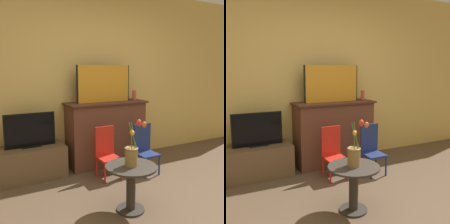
% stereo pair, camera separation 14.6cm
% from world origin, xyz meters
% --- Properties ---
extents(wall_back, '(8.00, 0.06, 2.70)m').
position_xyz_m(wall_back, '(0.00, 2.13, 1.35)').
color(wall_back, '#E0BC66').
rests_on(wall_back, ground).
extents(fireplace_mantel, '(1.25, 0.46, 0.97)m').
position_xyz_m(fireplace_mantel, '(0.20, 1.89, 0.50)').
color(fireplace_mantel, brown).
rests_on(fireplace_mantel, ground).
extents(painting, '(0.87, 0.03, 0.55)m').
position_xyz_m(painting, '(0.17, 1.89, 1.24)').
color(painting, black).
rests_on(painting, fireplace_mantel).
extents(mantel_candle, '(0.06, 0.06, 0.15)m').
position_xyz_m(mantel_candle, '(0.71, 1.89, 1.04)').
color(mantel_candle, '#CC4C3D').
rests_on(mantel_candle, fireplace_mantel).
extents(tv_stand, '(0.87, 0.45, 0.43)m').
position_xyz_m(tv_stand, '(-0.94, 1.86, 0.22)').
color(tv_stand, brown).
rests_on(tv_stand, ground).
extents(tv_monitor, '(0.66, 0.12, 0.45)m').
position_xyz_m(tv_monitor, '(-0.94, 1.86, 0.65)').
color(tv_monitor, black).
rests_on(tv_monitor, tv_stand).
extents(chair_red, '(0.28, 0.28, 0.69)m').
position_xyz_m(chair_red, '(-0.04, 1.40, 0.37)').
color(chair_red, red).
rests_on(chair_red, ground).
extents(chair_blue, '(0.28, 0.28, 0.69)m').
position_xyz_m(chair_blue, '(0.51, 1.30, 0.37)').
color(chair_blue, navy).
rests_on(chair_blue, ground).
extents(side_table, '(0.53, 0.53, 0.49)m').
position_xyz_m(side_table, '(-0.22, 0.52, 0.32)').
color(side_table, '#332D28').
rests_on(side_table, ground).
extents(vase_tulips, '(0.18, 0.18, 0.48)m').
position_xyz_m(vase_tulips, '(-0.21, 0.52, 0.63)').
color(vase_tulips, olive).
rests_on(vase_tulips, side_table).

